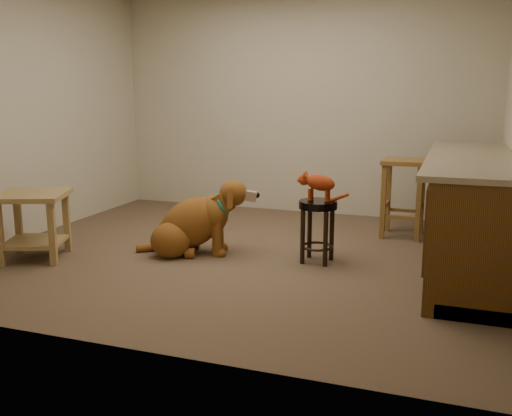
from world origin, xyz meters
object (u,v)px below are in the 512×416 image
at_px(side_table, 34,215).
at_px(padded_stool, 318,219).
at_px(golden_retriever, 193,224).
at_px(tabby_kitten, 317,183).
at_px(wood_stool, 403,197).

bearing_deg(side_table, padded_stool, 17.12).
height_order(golden_retriever, tabby_kitten, tabby_kitten).
distance_m(side_table, golden_retriever, 1.39).
bearing_deg(side_table, golden_retriever, 26.00).
bearing_deg(golden_retriever, padded_stool, -10.98).
bearing_deg(golden_retriever, tabby_kitten, -10.85).
relative_size(padded_stool, side_table, 0.73).
distance_m(padded_stool, tabby_kitten, 0.31).
height_order(side_table, golden_retriever, golden_retriever).
xyz_separation_m(wood_stool, tabby_kitten, (-0.61, -1.15, 0.28)).
relative_size(side_table, golden_retriever, 0.67).
xyz_separation_m(side_table, golden_retriever, (1.25, 0.61, -0.12)).
bearing_deg(padded_stool, side_table, -162.88).
relative_size(golden_retriever, tabby_kitten, 2.48).
bearing_deg(side_table, tabby_kitten, 17.22).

